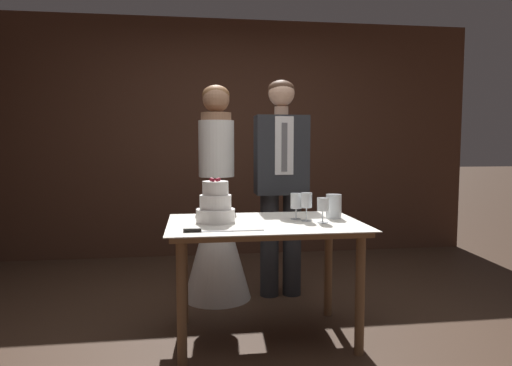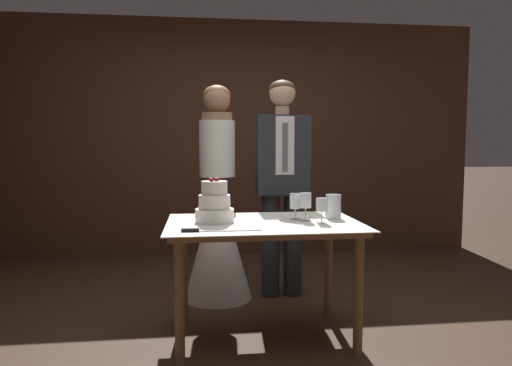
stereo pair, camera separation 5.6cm
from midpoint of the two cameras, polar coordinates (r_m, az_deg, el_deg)
The scene contains 11 objects.
ground_plane at distance 3.11m, azimuth 1.61°, elevation -18.60°, with size 40.00×40.00×0.00m, color #422D21.
wall_back at distance 5.12m, azimuth -2.17°, elevation 5.52°, with size 5.41×0.12×2.59m, color #472B1E.
cake_table at distance 2.90m, azimuth 1.51°, elevation -6.74°, with size 1.21×0.81×0.75m.
tiered_cake at distance 2.88m, azimuth -4.65°, elevation -2.75°, with size 0.24×0.24×0.28m.
cake_knife at distance 2.58m, azimuth -5.63°, elevation -5.91°, with size 0.45×0.02×0.02m.
wine_glass_near at distance 2.91m, azimuth 6.77°, elevation -2.27°, with size 0.07×0.07×0.18m.
wine_glass_middle at distance 2.86m, azimuth 8.77°, elevation -2.85°, with size 0.07×0.07×0.16m.
wine_glass_far at distance 2.97m, azimuth 5.47°, elevation -2.42°, with size 0.07×0.07×0.17m.
hurricane_candle at distance 3.05m, azimuth 10.15°, elevation -2.97°, with size 0.10×0.10×0.16m.
bride at distance 3.66m, azimuth -4.36°, elevation -4.75°, with size 0.54×0.54×1.70m.
groom at distance 3.68m, azimuth 3.70°, elevation 0.89°, with size 0.42×0.25×1.74m.
Camera 2 is at (-0.40, -2.82, 1.24)m, focal length 32.00 mm.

